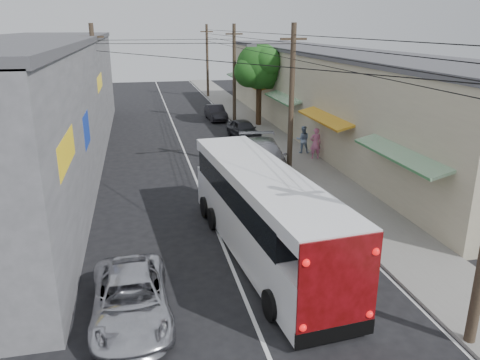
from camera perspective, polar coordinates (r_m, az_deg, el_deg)
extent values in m
plane|color=black|center=(13.54, 1.89, -17.17)|extent=(120.00, 120.00, 0.00)
cube|color=slate|center=(32.97, 4.37, 4.60)|extent=(3.00, 80.00, 0.12)
cube|color=#BDB496|center=(35.78, 10.59, 10.23)|extent=(6.00, 40.00, 6.00)
cube|color=#4C4C51|center=(35.49, 10.89, 15.18)|extent=(6.20, 40.00, 0.30)
cube|color=#186C2A|center=(20.30, 19.20, 3.16)|extent=(1.39, 6.00, 0.46)
cube|color=orange|center=(27.25, 10.57, 7.55)|extent=(1.39, 6.00, 0.46)
cube|color=#186C2A|center=(34.66, 5.46, 10.03)|extent=(1.39, 6.00, 0.46)
cube|color=orange|center=(42.28, 2.13, 11.59)|extent=(1.39, 6.00, 0.46)
cube|color=#186C2A|center=(50.03, -0.20, 12.65)|extent=(1.39, 6.00, 0.46)
cube|color=gray|center=(29.56, -23.63, 8.34)|extent=(7.00, 36.00, 7.00)
cube|color=#4C4C51|center=(29.24, -24.56, 15.28)|extent=(7.20, 36.00, 0.30)
cube|color=yellow|center=(15.29, -20.57, 3.31)|extent=(0.12, 3.50, 1.00)
cube|color=#1433A5|center=(21.22, -18.34, 5.83)|extent=(0.12, 2.20, 1.40)
cube|color=yellow|center=(30.93, -16.83, 11.34)|extent=(0.12, 4.00, 0.90)
cylinder|color=#473828|center=(25.27, 6.28, 9.45)|extent=(0.28, 0.28, 8.00)
cube|color=#473828|center=(24.98, 6.55, 16.71)|extent=(1.40, 0.12, 0.12)
cylinder|color=#473828|center=(39.67, -0.71, 12.75)|extent=(0.28, 0.28, 8.00)
cube|color=#473828|center=(39.49, -0.73, 17.38)|extent=(1.40, 0.12, 0.12)
cylinder|color=#473828|center=(54.39, -4.00, 14.23)|extent=(0.28, 0.28, 8.00)
cube|color=#473828|center=(54.26, -4.08, 17.60)|extent=(1.40, 0.12, 0.12)
cylinder|color=#473828|center=(31.00, -17.02, 10.40)|extent=(0.28, 0.28, 8.00)
cube|color=#473828|center=(30.77, -17.59, 16.30)|extent=(1.40, 0.12, 0.12)
cylinder|color=#59595E|center=(24.66, 4.01, 16.30)|extent=(2.20, 0.10, 0.10)
cube|color=#59595E|center=(24.38, 1.42, 16.08)|extent=(0.50, 0.18, 0.12)
cylinder|color=#3F2B19|center=(38.35, 2.29, 9.54)|extent=(0.44, 0.44, 4.00)
sphere|color=#1E4B14|center=(38.02, 2.35, 13.71)|extent=(3.60, 3.60, 3.60)
sphere|color=#1E4B14|center=(38.91, 3.57, 12.91)|extent=(2.60, 2.60, 2.60)
sphere|color=#1E4B14|center=(37.45, 1.13, 13.04)|extent=(2.40, 2.40, 2.40)
sphere|color=#1E4B14|center=(37.13, 3.37, 14.20)|extent=(2.20, 2.20, 2.20)
sphere|color=#1E4B14|center=(38.80, 1.57, 14.11)|extent=(2.00, 2.00, 2.00)
cube|color=white|center=(16.67, 2.74, -5.88)|extent=(3.22, 10.88, 1.70)
cube|color=black|center=(16.59, 2.27, -1.33)|extent=(3.07, 9.10, 0.89)
cube|color=white|center=(16.00, 2.85, 0.26)|extent=(3.22, 10.88, 0.45)
cube|color=maroon|center=(12.00, 11.95, -12.50)|extent=(2.21, 0.28, 2.59)
cube|color=black|center=(12.76, 11.53, -17.85)|extent=(2.23, 0.30, 0.45)
sphere|color=red|center=(12.14, 7.65, -17.39)|extent=(0.20, 0.20, 0.20)
sphere|color=red|center=(12.94, 15.48, -15.46)|extent=(0.20, 0.20, 0.20)
sphere|color=red|center=(11.19, 8.04, -9.94)|extent=(0.20, 0.20, 0.20)
sphere|color=red|center=(12.06, 16.20, -8.36)|extent=(0.20, 0.20, 0.20)
cylinder|color=black|center=(13.52, 3.82, -14.95)|extent=(0.35, 0.91, 0.89)
cylinder|color=black|center=(14.38, 12.36, -13.17)|extent=(0.35, 0.91, 0.89)
cylinder|color=black|center=(18.95, -3.29, -4.73)|extent=(0.35, 0.91, 0.89)
cylinder|color=black|center=(19.57, 3.07, -3.95)|extent=(0.35, 0.91, 0.89)
cylinder|color=black|center=(20.15, -4.25, -3.30)|extent=(0.35, 0.91, 0.89)
cylinder|color=black|center=(20.74, 1.76, -2.62)|extent=(0.35, 0.91, 0.89)
imported|color=silver|center=(13.73, -13.15, -13.93)|extent=(2.23, 4.65, 1.28)
imported|color=#9E9EA6|center=(25.97, 2.79, 2.76)|extent=(3.29, 6.43, 1.79)
imported|color=#25262B|center=(34.09, 0.43, 6.19)|extent=(2.09, 4.18, 1.37)
imported|color=black|center=(41.12, -2.98, 8.21)|extent=(1.54, 3.97, 1.29)
imported|color=pink|center=(28.78, 9.19, 4.44)|extent=(0.72, 0.50, 1.88)
imported|color=#86A1C3|center=(30.01, 7.68, 4.92)|extent=(0.98, 0.84, 1.72)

